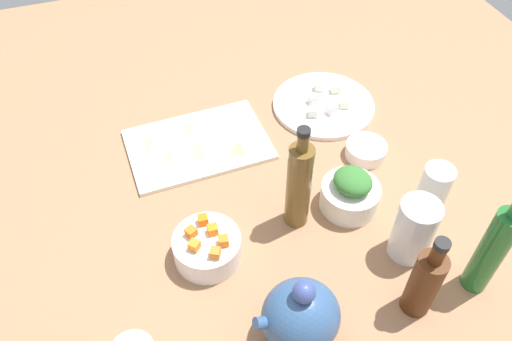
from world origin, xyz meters
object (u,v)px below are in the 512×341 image
Objects in this scene: teapot at (301,316)px; drinking_glass_0 at (414,230)px; drinking_glass_2 at (434,188)px; bottle_1 at (299,185)px; bowl_small_side at (366,150)px; plate_tofu at (323,105)px; bowl_carrots at (207,248)px; bottle_0 at (425,282)px; bowl_greens at (350,197)px; bottle_2 at (492,250)px; cutting_board at (198,144)px.

drinking_glass_0 is at bearing -161.22° from teapot.
drinking_glass_0 is 13.38cm from drinking_glass_2.
bottle_1 is 1.83× the size of drinking_glass_0.
plate_tofu is at bearing -83.81° from bowl_small_side.
bowl_carrots reaches higher than bowl_small_side.
bottle_0 is at bearing 76.18° from bowl_small_side.
teapot reaches higher than bowl_greens.
bottle_1 is 35.21cm from bottle_2.
bottle_0 is at bearing 92.66° from bowl_greens.
drinking_glass_0 is (-26.26, -8.93, 0.22)cm from teapot.
bowl_small_side is 18.59cm from drinking_glass_2.
bowl_carrots is 23.04cm from teapot.
bowl_small_side is (-41.06, -14.59, -1.20)cm from bowl_carrots.
teapot is 21.75cm from bottle_0.
teapot is 1.18× the size of drinking_glass_0.
drinking_glass_0 is 1.28× the size of drinking_glass_2.
drinking_glass_0 is (-36.69, 11.27, 3.98)cm from bowl_carrots.
bowl_carrots is at bearing -17.07° from drinking_glass_0.
bottle_1 reaches higher than drinking_glass_2.
bottle_0 is 11.72cm from drinking_glass_0.
bottle_2 is at bearing 95.77° from bowl_small_side.
bottle_1 is (-8.87, -23.10, 4.03)cm from teapot.
bottle_0 reaches higher than drinking_glass_2.
bottle_0 is 24.44cm from drinking_glass_2.
bowl_carrots is 0.95× the size of drinking_glass_0.
drinking_glass_0 is (-17.39, 14.16, -3.82)cm from bottle_1.
cutting_board is 65.22cm from bottle_2.
drinking_glass_0 is at bearing 140.84° from bottle_1.
cutting_board is 3.44× the size of bowl_small_side.
teapot is at bearing 61.89° from plate_tofu.
drinking_glass_0 is at bearing 126.91° from cutting_board.
bowl_small_side is 0.47× the size of bottle_0.
bowl_small_side is 37.37cm from bottle_2.
cutting_board is at bearing -63.40° from bottle_1.
bottle_0 is 1.85× the size of drinking_glass_2.
bowl_carrots is 0.66× the size of bottle_0.
bottle_2 reaches higher than bowl_greens.
teapot is 40.43cm from drinking_glass_2.
bowl_carrots is at bearing 79.02° from cutting_board.
drinking_glass_2 is (-10.15, -8.58, -1.48)cm from drinking_glass_0.
bottle_1 reaches higher than teapot.
bottle_0 is (-1.14, 24.57, 5.08)cm from bowl_greens.
bowl_small_side is at bearing 96.19° from plate_tofu.
bowl_carrots is 46.99cm from drinking_glass_2.
drinking_glass_2 is at bearing -139.79° from drinking_glass_0.
bowl_greens is (8.10, 30.74, 2.25)cm from plate_tofu.
cutting_board is 1.28× the size of bottle_1.
plate_tofu is at bearing -104.77° from bowl_greens.
cutting_board is 2.64× the size of bowl_greens.
bowl_greens is 15.75cm from bowl_small_side.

